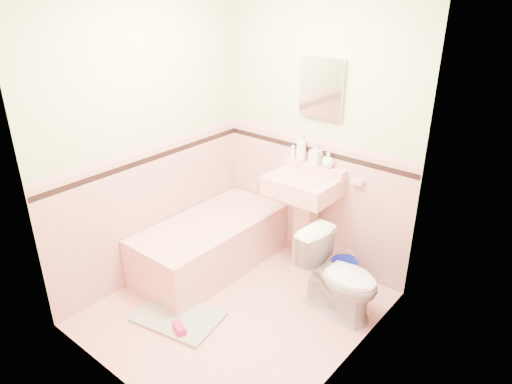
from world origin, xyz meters
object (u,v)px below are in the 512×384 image
Objects in this scene: sink at (302,224)px; bucket at (344,273)px; medicine_cabinet at (322,88)px; soap_bottle_mid at (316,154)px; soap_bottle_left at (301,147)px; soap_bottle_right at (328,160)px; bathtub at (211,245)px; toilet at (340,276)px; shoe at (179,328)px.

bucket is at bearing 2.14° from sink.
sink is 1.24m from medicine_cabinet.
medicine_cabinet is 0.58m from soap_bottle_mid.
medicine_cabinet is 0.58m from soap_bottle_left.
soap_bottle_mid reaches higher than soap_bottle_right.
bathtub is at bearing -132.58° from medicine_cabinet.
soap_bottle_left is 0.37× the size of toilet.
bathtub is 2.92× the size of medicine_cabinet.
shoe is at bearing -60.25° from bathtub.
soap_bottle_right is 1.03m from bucket.
soap_bottle_right reaches higher than bathtub.
medicine_cabinet is (0.68, 0.74, 1.47)m from bathtub.
soap_bottle_mid is 0.13m from soap_bottle_right.
bucket reaches higher than shoe.
medicine_cabinet is at bearing 52.16° from toilet.
soap_bottle_mid is 1.11m from toilet.
sink is 0.59m from bucket.
medicine_cabinet is 0.74× the size of toilet.
medicine_cabinet is 1.66m from bucket.
soap_bottle_left is at bearing 180.00° from soap_bottle_mid.
toilet is (0.61, -0.34, -0.13)m from sink.
soap_bottle_mid is (0.68, 0.71, 0.89)m from bathtub.
toilet is at bearing -33.89° from soap_bottle_left.
bathtub is 10.69× the size of soap_bottle_right.
bathtub is at bearing 102.47° from toilet.
toilet is 0.44m from bucket.
soap_bottle_left is 1.28× the size of soap_bottle_mid.
medicine_cabinet reaches higher than soap_bottle_mid.
bucket is (0.34, -0.16, -0.96)m from soap_bottle_right.
toilet is 1.35m from shoe.
sink is 0.65m from soap_bottle_right.
medicine_cabinet is 0.63m from soap_bottle_right.
shoe is (-0.32, -1.56, -1.03)m from soap_bottle_right.
sink is at bearing -47.81° from soap_bottle_left.
soap_bottle_mid is at bearing 161.02° from bucket.
medicine_cabinet reaches higher than shoe.
toilet is at bearing 75.12° from shoe.
soap_bottle_left is at bearing -169.58° from medicine_cabinet.
sink is at bearing -125.15° from soap_bottle_right.
sink reaches higher than toilet.
soap_bottle_mid is 0.29× the size of toilet.
soap_bottle_mid is at bearing 46.33° from bathtub.
soap_bottle_left reaches higher than shoe.
soap_bottle_mid reaches higher than sink.
soap_bottle_left is (0.52, 0.71, 0.92)m from bathtub.
soap_bottle_right is at bearing 41.35° from bathtub.
soap_bottle_mid reaches higher than bathtub.
soap_bottle_left is at bearing 180.00° from soap_bottle_right.
bucket is (0.47, 0.02, -0.35)m from sink.
soap_bottle_right is 0.20× the size of toilet.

